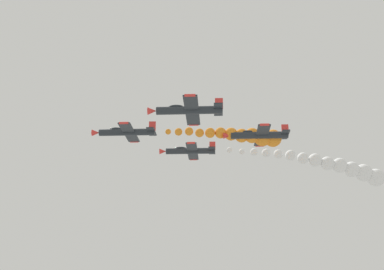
# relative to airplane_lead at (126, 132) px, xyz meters

# --- Properties ---
(airplane_lead) EXTENTS (9.57, 10.35, 2.34)m
(airplane_lead) POSITION_rel_airplane_lead_xyz_m (0.00, 0.00, 0.00)
(airplane_lead) COLOR #23282D
(smoke_trail_lead) EXTENTS (3.65, 18.71, 3.06)m
(smoke_trail_lead) POSITION_rel_airplane_lead_xyz_m (1.01, -19.58, -0.67)
(smoke_trail_lead) COLOR orange
(airplane_left_inner) EXTENTS (9.54, 10.35, 2.60)m
(airplane_left_inner) POSITION_rel_airplane_lead_xyz_m (-11.15, -10.76, -0.30)
(airplane_left_inner) COLOR #23282D
(airplane_right_inner) EXTENTS (9.55, 10.35, 2.49)m
(airplane_right_inner) POSITION_rel_airplane_lead_xyz_m (11.85, -9.54, -0.32)
(airplane_right_inner) COLOR #23282D
(smoke_trail_right_inner) EXTENTS (5.08, 28.94, 7.05)m
(smoke_trail_right_inner) POSITION_rel_airplane_lead_xyz_m (13.68, -37.08, -3.37)
(smoke_trail_right_inner) COLOR white
(airplane_left_outer) EXTENTS (9.55, 10.35, 2.48)m
(airplane_left_outer) POSITION_rel_airplane_lead_xyz_m (-0.04, -21.22, -0.85)
(airplane_left_outer) COLOR #23282D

